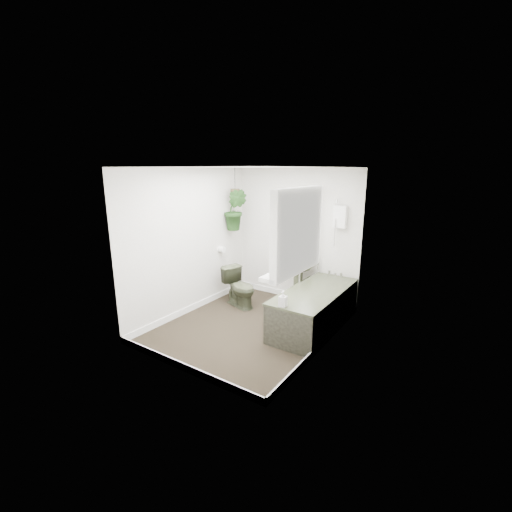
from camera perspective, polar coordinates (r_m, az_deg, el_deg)
The scene contains 22 objects.
floor at distance 5.22m, azimuth -0.93°, elevation -11.69°, with size 2.30×2.80×0.02m, color black.
ceiling at distance 4.69m, azimuth -1.05°, elevation 14.69°, with size 2.30×2.80×0.02m, color white.
wall_back at distance 6.01m, azimuth 6.69°, elevation 3.39°, with size 2.30×0.02×2.30m, color silver.
wall_front at distance 3.79m, azimuth -13.20°, elevation -3.38°, with size 2.30×0.02×2.30m, color silver.
wall_left at distance 5.55m, azimuth -10.89°, elevation 2.32°, with size 0.02×2.80×2.30m, color silver.
wall_right at distance 4.29m, azimuth 11.86°, elevation -1.24°, with size 0.02×2.80×2.30m, color silver.
skirting at distance 5.19m, azimuth -0.94°, elevation -11.10°, with size 2.30×2.80×0.10m, color white.
bathtub at distance 5.14m, azimuth 9.74°, elevation -8.66°, with size 0.72×1.72×0.58m, color #3A402B, non-canonical shape.
bath_screen at distance 5.42m, azimuth 9.12°, elevation 3.50°, with size 0.04×0.72×1.40m, color silver, non-canonical shape.
shower_box at distance 5.57m, azimuth 13.85°, elevation 6.38°, with size 0.20×0.10×0.35m, color white.
oval_mirror at distance 5.83m, azimuth 8.38°, elevation 6.49°, with size 0.46×0.03×0.62m, color #BAB2A6.
wall_sconce at distance 6.02m, azimuth 4.85°, elevation 5.86°, with size 0.04×0.04×0.22m, color black.
toilet_roll_holder at distance 6.07m, azimuth -5.77°, elevation 1.12°, with size 0.11×0.11×0.11m, color white.
window_recess at distance 3.59m, azimuth 6.99°, elevation 4.11°, with size 0.08×1.00×0.90m, color white.
window_sill at distance 3.71m, azimuth 5.83°, elevation -2.16°, with size 0.18×1.00×0.04m, color white.
window_blinds at distance 3.61m, azimuth 6.35°, elevation 4.19°, with size 0.01×0.86×0.76m, color white.
toilet at distance 5.83m, azimuth -2.67°, elevation -5.21°, with size 0.37×0.65×0.66m, color #3A402B.
pedestal_sink at distance 5.88m, azimuth 7.01°, elevation -4.34°, with size 0.48×0.41×0.82m, color #3A402B, non-canonical shape.
sill_plant at distance 3.42m, azimuth 4.01°, elevation -1.38°, with size 0.19×0.17×0.21m, color black.
hanging_plant at distance 6.07m, azimuth -3.46°, elevation 7.67°, with size 0.40×0.32×0.73m, color black.
soap_bottle at distance 4.38m, azimuth 4.51°, elevation -7.13°, with size 0.09×0.09×0.20m, color black.
hanging_pot at distance 6.04m, azimuth -3.51°, elevation 10.54°, with size 0.16×0.16×0.12m, color #453C24.
Camera 1 is at (2.67, -3.86, 2.28)m, focal length 24.00 mm.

